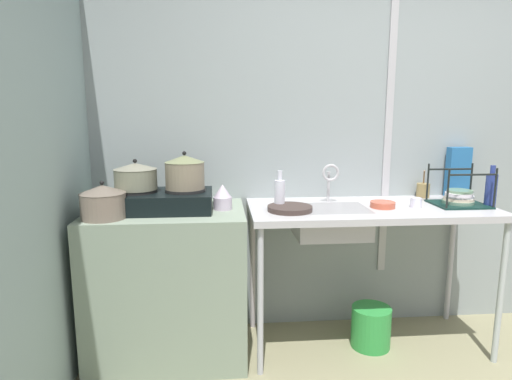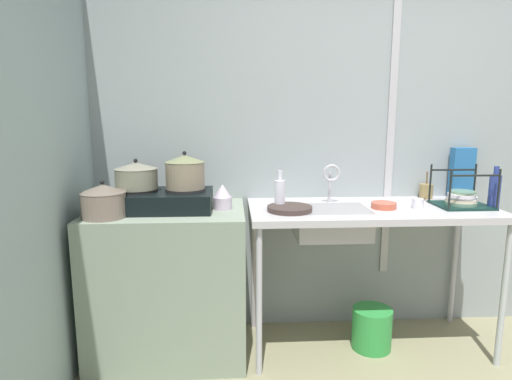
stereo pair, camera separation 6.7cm
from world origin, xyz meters
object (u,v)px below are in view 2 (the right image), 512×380
(pot_on_left_burner, at_px, (136,176))
(dish_rack, at_px, (462,199))
(faucet, at_px, (331,177))
(small_bowl_on_drainboard, at_px, (384,205))
(bottle_by_sink, at_px, (280,193))
(pot_on_right_burner, at_px, (185,172))
(utensil_jar, at_px, (426,191))
(pot_beside_stove, at_px, (103,201))
(stove, at_px, (162,200))
(sink_basin, at_px, (331,222))
(frying_pan, at_px, (290,209))
(cup_by_rack, at_px, (418,204))
(bucket_on_floor, at_px, (372,328))
(cereal_box, at_px, (462,173))
(percolator, at_px, (223,197))
(bottle_by_rack, at_px, (494,191))

(pot_on_left_burner, height_order, dish_rack, pot_on_left_burner)
(faucet, xyz_separation_m, dish_rack, (0.79, -0.15, -0.12))
(small_bowl_on_drainboard, relative_size, bottle_by_sink, 0.66)
(pot_on_right_burner, relative_size, utensil_jar, 1.24)
(pot_on_left_burner, height_order, pot_beside_stove, pot_on_left_burner)
(stove, height_order, utensil_jar, utensil_jar)
(pot_on_left_burner, bearing_deg, sink_basin, -1.25)
(frying_pan, relative_size, small_bowl_on_drainboard, 1.77)
(pot_on_left_burner, relative_size, dish_rack, 0.80)
(frying_pan, height_order, cup_by_rack, cup_by_rack)
(dish_rack, relative_size, cup_by_rack, 4.69)
(faucet, height_order, utensil_jar, faucet)
(pot_on_right_burner, height_order, bucket_on_floor, pot_on_right_burner)
(frying_pan, bearing_deg, utensil_jar, 18.94)
(pot_on_right_burner, distance_m, sink_basin, 0.93)
(stove, relative_size, pot_beside_stove, 2.39)
(bucket_on_floor, bearing_deg, small_bowl_on_drainboard, 6.78)
(frying_pan, relative_size, bucket_on_floor, 1.01)
(cup_by_rack, bearing_deg, pot_beside_stove, -176.26)
(pot_on_right_burner, xyz_separation_m, small_bowl_on_drainboard, (1.19, -0.04, -0.21))
(sink_basin, height_order, dish_rack, dish_rack)
(pot_on_left_burner, distance_m, small_bowl_on_drainboard, 1.49)
(pot_beside_stove, bearing_deg, faucet, 12.96)
(pot_beside_stove, height_order, faucet, faucet)
(pot_on_right_burner, distance_m, small_bowl_on_drainboard, 1.21)
(dish_rack, xyz_separation_m, bottle_by_sink, (-1.13, 0.02, 0.05))
(pot_on_right_burner, bearing_deg, pot_beside_stove, -158.19)
(pot_beside_stove, xyz_separation_m, dish_rack, (2.13, 0.16, -0.05))
(cereal_box, height_order, utensil_jar, cereal_box)
(percolator, relative_size, frying_pan, 0.57)
(pot_on_right_burner, relative_size, bucket_on_floor, 0.88)
(percolator, bearing_deg, bottle_by_sink, 1.73)
(sink_basin, height_order, faucet, faucet)
(bottle_by_rack, bearing_deg, cup_by_rack, 178.50)
(pot_on_right_burner, bearing_deg, cereal_box, 8.23)
(sink_basin, bearing_deg, faucet, 79.95)
(sink_basin, xyz_separation_m, bucket_on_floor, (0.28, -0.02, -0.70))
(pot_beside_stove, height_order, sink_basin, pot_beside_stove)
(pot_beside_stove, distance_m, frying_pan, 1.05)
(bottle_by_sink, bearing_deg, stove, -179.55)
(frying_pan, bearing_deg, pot_beside_stove, -174.87)
(pot_beside_stove, relative_size, faucet, 0.99)
(cup_by_rack, distance_m, bottle_by_sink, 0.84)
(bottle_by_rack, height_order, bucket_on_floor, bottle_by_rack)
(stove, bearing_deg, small_bowl_on_drainboard, -1.61)
(small_bowl_on_drainboard, bearing_deg, stove, 178.39)
(utensil_jar, bearing_deg, bucket_on_floor, -145.45)
(stove, height_order, frying_pan, stove)
(pot_on_left_burner, relative_size, pot_beside_stove, 1.01)
(percolator, xyz_separation_m, bottle_by_sink, (0.34, 0.01, 0.02))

